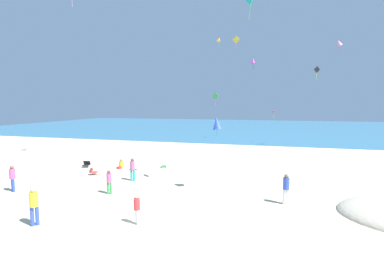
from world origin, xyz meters
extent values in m
plane|color=beige|center=(0.00, 10.00, 0.00)|extent=(120.00, 120.00, 0.00)
cube|color=teal|center=(0.00, 56.39, 0.03)|extent=(120.00, 60.00, 0.05)
cube|color=#D13D3D|center=(-7.74, 7.49, 0.19)|extent=(0.68, 0.67, 0.03)
cube|color=#D13D3D|center=(-7.89, 7.28, 0.36)|extent=(0.53, 0.47, 0.35)
cylinder|color=#B7B7BC|center=(-7.87, 7.75, 0.10)|extent=(0.02, 0.02, 0.19)
cylinder|color=#B7B7BC|center=(-7.46, 7.46, 0.10)|extent=(0.02, 0.02, 0.19)
cube|color=black|center=(-9.97, 9.49, 0.17)|extent=(0.69, 0.63, 0.03)
cube|color=black|center=(-10.04, 9.75, 0.34)|extent=(0.61, 0.35, 0.35)
cylinder|color=#B7B7BC|center=(-9.65, 9.43, 0.09)|extent=(0.02, 0.02, 0.17)
cylinder|color=#B7B7BC|center=(-10.21, 9.27, 0.09)|extent=(0.02, 0.02, 0.17)
cube|color=white|center=(-5.58, 9.81, 0.15)|extent=(0.76, 0.76, 0.03)
cube|color=white|center=(-5.39, 9.62, 0.34)|extent=(0.54, 0.54, 0.39)
cylinder|color=#B7B7BC|center=(-5.89, 9.71, 0.07)|extent=(0.02, 0.02, 0.15)
cylinder|color=#B7B7BC|center=(-5.49, 10.12, 0.07)|extent=(0.02, 0.02, 0.15)
cube|color=#339956|center=(-3.46, 11.24, 0.11)|extent=(0.48, 0.52, 0.23)
cube|color=white|center=(-3.46, 11.24, 0.25)|extent=(0.50, 0.53, 0.04)
cylinder|color=white|center=(5.98, 4.64, 0.41)|extent=(0.14, 0.14, 0.83)
cylinder|color=white|center=(6.15, 4.72, 0.41)|extent=(0.14, 0.14, 0.83)
cylinder|color=blue|center=(6.07, 4.68, 1.14)|extent=(0.44, 0.44, 0.62)
sphere|color=#846047|center=(6.07, 4.68, 1.55)|extent=(0.23, 0.23, 0.23)
cylinder|color=#19ADB2|center=(-4.18, 6.70, 0.40)|extent=(0.14, 0.14, 0.80)
cylinder|color=#19ADB2|center=(-4.01, 6.76, 0.40)|extent=(0.14, 0.14, 0.80)
cylinder|color=#D8599E|center=(-4.10, 6.73, 1.10)|extent=(0.41, 0.41, 0.60)
sphere|color=brown|center=(-4.10, 6.73, 1.50)|extent=(0.22, 0.22, 0.22)
cylinder|color=white|center=(-0.47, 0.18, 0.34)|extent=(0.12, 0.12, 0.69)
cylinder|color=white|center=(-0.58, 0.29, 0.34)|extent=(0.12, 0.12, 0.69)
cylinder|color=red|center=(-0.52, 0.24, 0.94)|extent=(0.39, 0.39, 0.51)
sphere|color=beige|center=(-0.52, 0.24, 1.29)|extent=(0.19, 0.19, 0.19)
cylinder|color=blue|center=(-9.99, 2.48, 0.41)|extent=(0.14, 0.14, 0.82)
cylinder|color=blue|center=(-10.16, 2.56, 0.41)|extent=(0.14, 0.14, 0.82)
cylinder|color=#D8599E|center=(-10.08, 2.52, 1.13)|extent=(0.44, 0.44, 0.61)
sphere|color=#846047|center=(-10.08, 2.52, 1.54)|extent=(0.23, 0.23, 0.23)
cylinder|color=blue|center=(-4.79, -1.01, 0.44)|extent=(0.15, 0.15, 0.88)
cylinder|color=blue|center=(-4.93, -1.14, 0.44)|extent=(0.15, 0.15, 0.88)
cylinder|color=yellow|center=(-4.86, -1.07, 1.20)|extent=(0.49, 0.49, 0.66)
sphere|color=beige|center=(-4.86, -1.07, 1.64)|extent=(0.24, 0.24, 0.24)
cylinder|color=yellow|center=(-6.86, 10.01, 0.29)|extent=(0.43, 0.43, 0.57)
sphere|color=#A87A5B|center=(-6.86, 10.01, 0.68)|extent=(0.23, 0.23, 0.23)
cube|color=red|center=(-6.90, 9.78, 0.08)|extent=(0.36, 0.46, 0.17)
cylinder|color=green|center=(-4.01, 3.74, 0.36)|extent=(0.13, 0.13, 0.72)
cylinder|color=green|center=(-4.16, 3.67, 0.36)|extent=(0.13, 0.13, 0.72)
cylinder|color=#D8599E|center=(-4.09, 3.71, 0.99)|extent=(0.38, 0.38, 0.54)
sphere|color=brown|center=(-4.09, 3.71, 1.35)|extent=(0.20, 0.20, 0.20)
cone|color=pink|center=(12.58, 24.96, 12.32)|extent=(0.78, 0.57, 0.82)
cylinder|color=red|center=(12.58, 24.96, 11.77)|extent=(0.07, 0.03, 0.55)
cone|color=blue|center=(2.10, 5.66, 4.25)|extent=(0.82, 0.73, 0.81)
cylinder|color=#1EADAD|center=(2.10, 5.66, 3.59)|extent=(0.06, 0.04, 0.72)
cylinder|color=green|center=(3.88, 5.62, 10.51)|extent=(0.13, 0.11, 0.90)
cone|color=orange|center=(-0.74, 22.29, 12.92)|extent=(0.54, 0.68, 0.64)
cylinder|color=#1EADAD|center=(-0.74, 22.29, 12.39)|extent=(0.04, 0.08, 0.65)
cube|color=yellow|center=(0.99, 24.55, 13.28)|extent=(0.88, 0.49, 0.97)
cylinder|color=#DB3DA8|center=(0.99, 24.55, 12.55)|extent=(0.11, 0.18, 0.76)
cone|color=#DB3DA8|center=(2.74, 31.21, 11.69)|extent=(0.75, 0.75, 0.70)
cylinder|color=black|center=(2.74, 31.21, 10.90)|extent=(0.19, 0.10, 1.00)
cube|color=green|center=(-0.94, 21.36, 6.35)|extent=(0.80, 0.44, 0.88)
cylinder|color=#DB3DA8|center=(-0.94, 21.36, 5.66)|extent=(0.09, 0.11, 0.76)
cylinder|color=pink|center=(-12.42, 11.82, 14.65)|extent=(0.08, 0.04, 0.88)
pyramid|color=red|center=(5.78, 28.79, 4.46)|extent=(0.57, 0.56, 0.30)
cylinder|color=#99DB33|center=(5.81, 28.82, 3.84)|extent=(0.10, 0.11, 0.65)
cube|color=black|center=(10.42, 25.20, 9.46)|extent=(0.74, 0.34, 0.79)
cylinder|color=#99DB33|center=(10.42, 25.20, 8.65)|extent=(0.10, 0.22, 1.06)
camera|label=1|loc=(5.01, -10.65, 5.37)|focal=25.94mm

